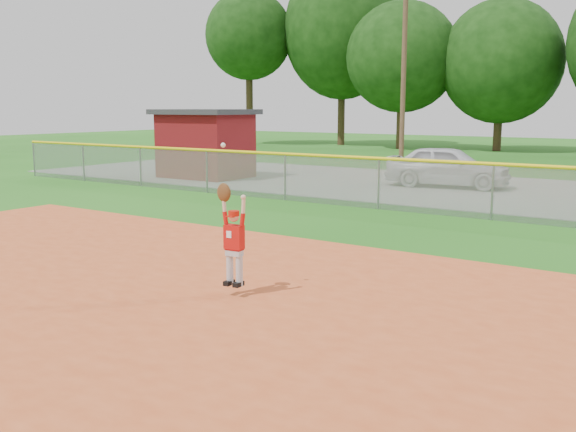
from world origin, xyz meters
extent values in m
plane|color=#206116|center=(0.00, 0.00, 0.00)|extent=(120.00, 120.00, 0.00)
cube|color=#C44E23|center=(0.00, -3.00, 0.02)|extent=(24.00, 16.00, 0.04)
cube|color=gray|center=(0.00, 16.00, 0.01)|extent=(44.00, 10.00, 0.03)
imported|color=silver|center=(-3.50, 16.16, 0.80)|extent=(4.76, 2.46, 1.55)
cube|color=#610D10|center=(-13.28, 13.69, 1.34)|extent=(3.46, 2.61, 2.69)
cube|color=#333338|center=(-13.28, 13.69, 2.79)|extent=(3.89, 3.04, 0.21)
cube|color=gray|center=(0.00, 10.00, 0.75)|extent=(40.00, 0.03, 1.50)
cylinder|color=yellow|center=(0.00, 10.00, 1.50)|extent=(40.00, 0.10, 0.10)
cylinder|color=gray|center=(-20.00, 10.00, 0.75)|extent=(0.06, 0.06, 1.50)
cylinder|color=gray|center=(-16.67, 10.00, 0.75)|extent=(0.06, 0.06, 1.50)
cylinder|color=gray|center=(-13.33, 10.00, 0.75)|extent=(0.06, 0.06, 1.50)
cylinder|color=gray|center=(-10.00, 10.00, 0.75)|extent=(0.06, 0.06, 1.50)
cylinder|color=gray|center=(-6.67, 10.00, 0.75)|extent=(0.06, 0.06, 1.50)
cylinder|color=gray|center=(-3.33, 10.00, 0.75)|extent=(0.06, 0.06, 1.50)
cylinder|color=gray|center=(0.00, 10.00, 0.75)|extent=(0.06, 0.06, 1.50)
cylinder|color=#4C3823|center=(-8.00, 22.00, 4.50)|extent=(0.24, 0.24, 9.00)
cylinder|color=#422D1C|center=(-27.25, 35.02, 2.93)|extent=(0.56, 0.56, 5.87)
ellipsoid|color=#193F0F|center=(-27.25, 35.02, 8.67)|extent=(6.95, 6.95, 7.05)
cylinder|color=#422D1C|center=(-20.61, 38.40, 3.05)|extent=(0.56, 0.56, 6.10)
ellipsoid|color=#193F0F|center=(-20.61, 38.40, 9.01)|extent=(9.19, 9.19, 10.85)
cylinder|color=#422D1C|center=(-14.62, 36.53, 2.22)|extent=(0.56, 0.56, 4.43)
ellipsoid|color=#193F0F|center=(-14.62, 36.53, 6.55)|extent=(8.01, 8.01, 7.88)
cylinder|color=#422D1C|center=(-8.07, 38.17, 2.05)|extent=(0.56, 0.56, 4.11)
ellipsoid|color=#193F0F|center=(-8.07, 38.17, 6.07)|extent=(8.19, 8.19, 8.39)
cylinder|color=silver|center=(-1.31, 0.61, 0.45)|extent=(0.12, 0.12, 0.50)
cylinder|color=silver|center=(-1.14, 0.62, 0.45)|extent=(0.12, 0.12, 0.50)
cube|color=black|center=(-1.31, 0.58, 0.24)|extent=(0.12, 0.21, 0.07)
cube|color=black|center=(-1.13, 0.60, 0.24)|extent=(0.12, 0.21, 0.07)
cube|color=silver|center=(-1.23, 0.62, 0.73)|extent=(0.27, 0.16, 0.10)
cube|color=maroon|center=(-1.23, 0.62, 0.79)|extent=(0.28, 0.17, 0.04)
cube|color=#B8100D|center=(-1.23, 0.62, 0.98)|extent=(0.31, 0.18, 0.38)
cube|color=white|center=(-1.26, 0.53, 1.03)|extent=(0.09, 0.01, 0.11)
sphere|color=beige|center=(-1.23, 0.62, 1.30)|extent=(0.18, 0.18, 0.17)
cylinder|color=#B4190B|center=(-1.23, 0.62, 1.35)|extent=(0.19, 0.19, 0.08)
cube|color=#B4190B|center=(-1.22, 0.53, 1.32)|extent=(0.14, 0.11, 0.02)
cylinder|color=#B8100D|center=(-1.38, 0.60, 1.27)|extent=(0.10, 0.08, 0.21)
cylinder|color=beige|center=(-1.40, 0.60, 1.48)|extent=(0.08, 0.07, 0.22)
ellipsoid|color=#4C2D14|center=(-1.40, 0.60, 1.67)|extent=(0.27, 0.14, 0.30)
sphere|color=white|center=(-1.40, 0.60, 2.40)|extent=(0.08, 0.08, 0.08)
cylinder|color=#B8100D|center=(-1.07, 0.63, 1.27)|extent=(0.10, 0.08, 0.21)
cylinder|color=beige|center=(-1.05, 0.63, 1.48)|extent=(0.08, 0.07, 0.22)
sphere|color=beige|center=(-1.05, 0.63, 1.62)|extent=(0.09, 0.09, 0.08)
camera|label=1|loc=(4.95, -7.02, 2.97)|focal=40.00mm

